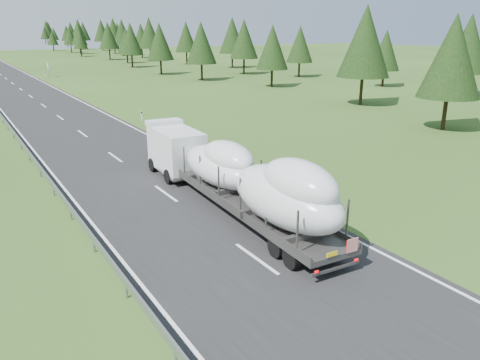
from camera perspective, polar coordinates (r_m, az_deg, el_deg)
ground at (r=18.84m, az=2.00°, el=-9.60°), size 400.00×400.00×0.00m
highway_sign at (r=95.52m, az=-22.37°, el=12.62°), size 0.08×0.90×2.60m
tree_line_right at (r=142.64m, az=-11.96°, el=17.00°), size 27.52×325.67×12.56m
boat_truck at (r=22.62m, az=-0.31°, el=0.77°), size 3.10×17.11×3.87m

